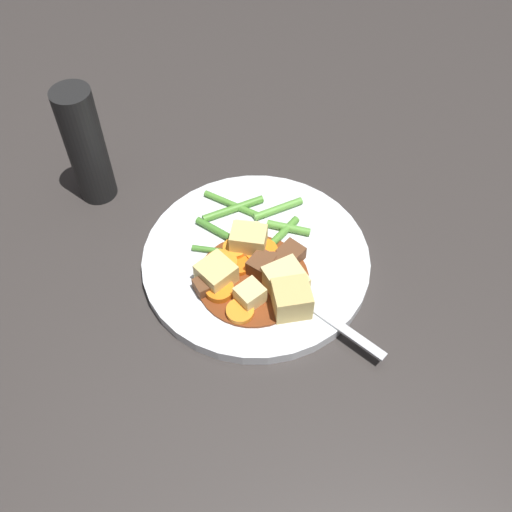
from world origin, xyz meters
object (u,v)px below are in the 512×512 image
carrot_slice_4 (239,266)px  pepper_mill (86,146)px  potato_chunk_3 (292,299)px  meat_chunk_0 (291,257)px  carrot_slice_2 (220,290)px  meat_chunk_1 (261,266)px  meat_chunk_3 (206,285)px  carrot_slice_1 (222,265)px  potato_chunk_5 (246,236)px  fork (309,305)px  carrot_slice_0 (262,251)px  potato_chunk_0 (216,274)px  meat_chunk_4 (275,265)px  dinner_plate (256,260)px  potato_chunk_2 (252,296)px  potato_chunk_4 (285,281)px  carrot_slice_3 (240,312)px  potato_chunk_1 (249,242)px  meat_chunk_2 (289,267)px  carrot_slice_5 (235,250)px

carrot_slice_4 → pepper_mill: size_ratio=0.17×
potato_chunk_3 → meat_chunk_0: potato_chunk_3 is taller
carrot_slice_2 → potato_chunk_3: 0.08m
meat_chunk_1 → meat_chunk_3: size_ratio=1.13×
pepper_mill → carrot_slice_1: bearing=56.6°
potato_chunk_5 → meat_chunk_0: size_ratio=1.14×
fork → pepper_mill: (-0.15, -0.27, 0.06)m
carrot_slice_4 → carrot_slice_0: bearing=132.7°
pepper_mill → meat_chunk_3: bearing=48.2°
carrot_slice_2 → potato_chunk_5: 0.08m
potato_chunk_0 → potato_chunk_3: potato_chunk_3 is taller
carrot_slice_1 → meat_chunk_4: 0.06m
potato_chunk_0 → fork: potato_chunk_0 is taller
dinner_plate → fork: 0.09m
dinner_plate → potato_chunk_2: potato_chunk_2 is taller
potato_chunk_2 → potato_chunk_4: 0.04m
dinner_plate → carrot_slice_3: bearing=-6.3°
meat_chunk_0 → pepper_mill: pepper_mill is taller
carrot_slice_4 → dinner_plate: bearing=137.9°
potato_chunk_3 → meat_chunk_3: bearing=-98.4°
carrot_slice_2 → carrot_slice_4: bearing=155.2°
potato_chunk_1 → potato_chunk_4: 0.06m
carrot_slice_1 → potato_chunk_0: size_ratio=0.99×
potato_chunk_2 → meat_chunk_3: potato_chunk_2 is taller
meat_chunk_2 → potato_chunk_1: bearing=-117.6°
meat_chunk_1 → potato_chunk_2: bearing=-8.2°
potato_chunk_1 → meat_chunk_4: 0.04m
potato_chunk_1 → potato_chunk_4: (0.05, 0.04, -0.00)m
potato_chunk_0 → fork: (0.02, 0.10, -0.01)m
carrot_slice_0 → carrot_slice_2: same height
carrot_slice_3 → potato_chunk_5: size_ratio=1.03×
carrot_slice_4 → carrot_slice_5: (-0.02, -0.01, 0.00)m
potato_chunk_5 → carrot_slice_5: bearing=-29.8°
carrot_slice_0 → potato_chunk_3: size_ratio=0.95×
meat_chunk_1 → pepper_mill: 0.25m
meat_chunk_3 → potato_chunk_2: bearing=77.9°
dinner_plate → potato_chunk_4: bearing=40.9°
carrot_slice_5 → potato_chunk_1: size_ratio=0.71×
potato_chunk_0 → fork: 0.10m
carrot_slice_2 → meat_chunk_1: 0.05m
carrot_slice_4 → meat_chunk_4: meat_chunk_4 is taller
carrot_slice_0 → pepper_mill: 0.24m
meat_chunk_2 → meat_chunk_4: 0.01m
pepper_mill → meat_chunk_0: bearing=68.7°
carrot_slice_1 → carrot_slice_4: bearing=99.0°
potato_chunk_2 → fork: (-0.00, 0.06, -0.01)m
carrot_slice_2 → pepper_mill: pepper_mill is taller
carrot_slice_0 → meat_chunk_3: size_ratio=1.49×
carrot_slice_1 → potato_chunk_5: potato_chunk_5 is taller
meat_chunk_2 → dinner_plate: bearing=-116.2°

